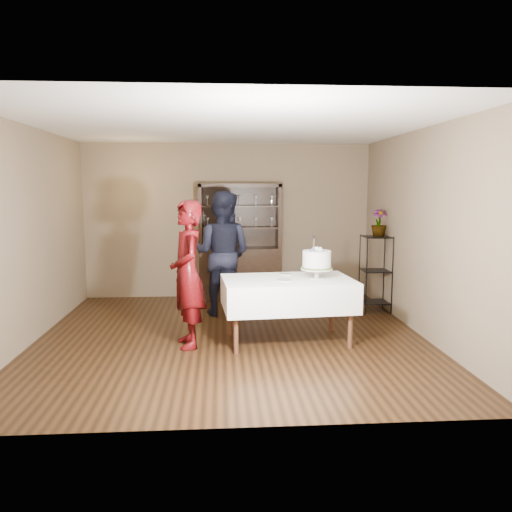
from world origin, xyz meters
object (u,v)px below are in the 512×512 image
object	(u,v)px
cake_table	(288,294)
woman	(188,274)
china_hutch	(240,261)
man	(222,253)
cake	(317,261)
plant_etagere	(376,270)
potted_plant	(379,223)

from	to	relation	value
cake_table	woman	size ratio (longest dim) A/B	0.94
china_hutch	man	xyz separation A→B (m)	(-0.31, -1.06, 0.28)
woman	cake	bearing A→B (deg)	80.34
china_hutch	plant_etagere	distance (m)	2.33
plant_etagere	potted_plant	bearing A→B (deg)	-31.92
plant_etagere	potted_plant	xyz separation A→B (m)	(0.02, -0.02, 0.75)
china_hutch	cake_table	xyz separation A→B (m)	(0.50, -2.49, -0.05)
cake_table	potted_plant	distance (m)	2.28
china_hutch	potted_plant	world-z (taller)	china_hutch
cake_table	woman	world-z (taller)	woman
cake	potted_plant	bearing A→B (deg)	48.80
cake_table	cake	xyz separation A→B (m)	(0.36, 0.01, 0.41)
china_hutch	man	size ratio (longest dim) A/B	1.06
china_hutch	plant_etagere	world-z (taller)	china_hutch
china_hutch	plant_etagere	bearing A→B (deg)	-26.83
potted_plant	cake	bearing A→B (deg)	-131.20
plant_etagere	cake	bearing A→B (deg)	-130.32
cake_table	potted_plant	xyz separation A→B (m)	(1.60, 1.42, 0.78)
woman	cake	distance (m)	1.61
china_hutch	man	world-z (taller)	china_hutch
potted_plant	plant_etagere	bearing A→B (deg)	148.08
china_hutch	cake	world-z (taller)	china_hutch
china_hutch	cake_table	world-z (taller)	china_hutch
china_hutch	plant_etagere	size ratio (longest dim) A/B	1.67
plant_etagere	man	xyz separation A→B (m)	(-2.39, -0.01, 0.29)
plant_etagere	cake	distance (m)	1.91
cake_table	woman	bearing A→B (deg)	-175.62
plant_etagere	china_hutch	bearing A→B (deg)	153.17
woman	potted_plant	xyz separation A→B (m)	(2.84, 1.52, 0.50)
china_hutch	cake	bearing A→B (deg)	-70.74
man	potted_plant	xyz separation A→B (m)	(2.41, -0.01, 0.45)
china_hutch	woman	world-z (taller)	china_hutch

